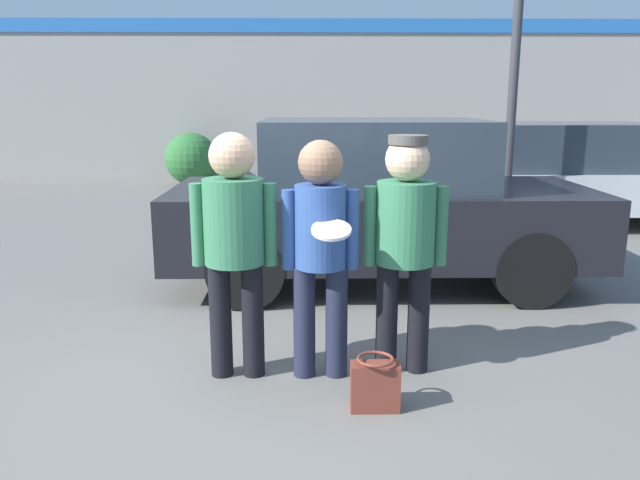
{
  "coord_description": "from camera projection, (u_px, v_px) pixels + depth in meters",
  "views": [
    {
      "loc": [
        0.31,
        -3.98,
        1.87
      ],
      "look_at": [
        0.38,
        0.22,
        0.92
      ],
      "focal_mm": 35.0,
      "sensor_mm": 36.0,
      "label": 1
    }
  ],
  "objects": [
    {
      "name": "ground_plane",
      "position": [
        266.0,
        377.0,
        4.29
      ],
      "size": [
        56.0,
        56.0,
        0.0
      ],
      "primitive_type": "plane",
      "color": "#66635E"
    },
    {
      "name": "storefront_building",
      "position": [
        297.0,
        100.0,
        14.29
      ],
      "size": [
        24.0,
        0.22,
        3.61
      ],
      "color": "gray",
      "rests_on": "ground"
    },
    {
      "name": "person_left",
      "position": [
        234.0,
        234.0,
        4.12
      ],
      "size": [
        0.57,
        0.4,
        1.67
      ],
      "color": "black",
      "rests_on": "ground"
    },
    {
      "name": "person_middle_with_frisbee",
      "position": [
        321.0,
        241.0,
        4.12
      ],
      "size": [
        0.51,
        0.54,
        1.62
      ],
      "color": "#1E2338",
      "rests_on": "ground"
    },
    {
      "name": "person_right",
      "position": [
        405.0,
        233.0,
        4.18
      ],
      "size": [
        0.57,
        0.4,
        1.64
      ],
      "color": "black",
      "rests_on": "ground"
    },
    {
      "name": "parked_car_near",
      "position": [
        378.0,
        204.0,
        6.34
      ],
      "size": [
        4.2,
        1.83,
        1.67
      ],
      "color": "black",
      "rests_on": "ground"
    },
    {
      "name": "parked_car_far",
      "position": [
        573.0,
        175.0,
        9.38
      ],
      "size": [
        4.53,
        1.82,
        1.52
      ],
      "color": "silver",
      "rests_on": "ground"
    },
    {
      "name": "shrub",
      "position": [
        191.0,
        159.0,
        13.79
      ],
      "size": [
        1.15,
        1.15,
        1.15
      ],
      "color": "#2D6B33",
      "rests_on": "ground"
    },
    {
      "name": "handbag",
      "position": [
        375.0,
        384.0,
        3.81
      ],
      "size": [
        0.3,
        0.23,
        0.34
      ],
      "color": "brown",
      "rests_on": "ground"
    }
  ]
}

